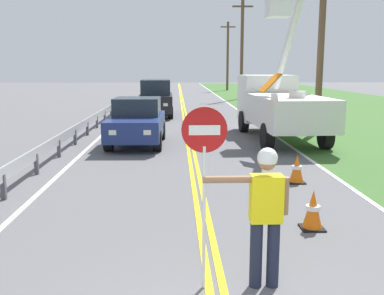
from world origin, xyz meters
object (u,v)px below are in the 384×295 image
Objects in this scene: oncoming_sedan_nearest at (137,122)px; oncoming_suv_second at (156,98)px; flagger_worker at (265,209)px; stop_sign_paddle at (204,158)px; utility_pole_far at (228,55)px; utility_pole_mid at (242,48)px; utility_pole_near at (321,38)px; traffic_cone_lead at (313,210)px; traffic_cone_mid at (297,169)px; utility_bucket_truck at (278,103)px.

oncoming_suv_second is (0.27, 9.61, 0.23)m from oncoming_sedan_nearest.
flagger_worker is 0.39× the size of oncoming_suv_second.
utility_pole_far is (5.96, 49.54, 2.56)m from stop_sign_paddle.
utility_pole_mid reaches higher than oncoming_suv_second.
flagger_worker is at bearing -95.98° from utility_pole_far.
flagger_worker is 14.68m from utility_pole_near.
flagger_worker is 2.61× the size of traffic_cone_lead.
traffic_cone_mid is at bearing 79.76° from traffic_cone_lead.
utility_bucket_truck reaches higher than oncoming_suv_second.
utility_pole_mid reaches higher than traffic_cone_mid.
traffic_cone_mid is at bearing 63.33° from stop_sign_paddle.
utility_pole_near is at bearing -43.87° from oncoming_suv_second.
utility_pole_far is at bearing 88.18° from utility_pole_mid.
traffic_cone_mid is at bearing 70.50° from flagger_worker.
utility_pole_near is (4.96, 13.49, 2.97)m from flagger_worker.
stop_sign_paddle reaches higher than flagger_worker.
utility_pole_mid is (6.98, 14.06, 3.42)m from oncoming_suv_second.
utility_pole_mid is 15.05m from utility_pole_far.
utility_bucket_truck is 22.57m from utility_pole_mid.
stop_sign_paddle is 49.97m from utility_pole_far.
utility_pole_near is at bearing -89.32° from utility_pole_mid.
traffic_cone_lead is at bearing 45.03° from stop_sign_paddle.
utility_pole_near reaches higher than utility_bucket_truck.
oncoming_sedan_nearest is 25.02m from utility_pole_mid.
flagger_worker is 49.91m from utility_pole_far.
stop_sign_paddle reaches higher than traffic_cone_mid.
utility_bucket_truck is at bearing 81.09° from traffic_cone_mid.
traffic_cone_mid is (-2.88, -29.31, -4.14)m from utility_pole_mid.
traffic_cone_lead is at bearing -100.24° from traffic_cone_mid.
utility_pole_near is 0.89× the size of utility_pole_mid.
utility_pole_near is (7.50, 2.67, 3.18)m from oncoming_sedan_nearest.
stop_sign_paddle reaches higher than oncoming_suv_second.
oncoming_suv_second is at bearing -116.40° from utility_pole_mid.
stop_sign_paddle is 11.00m from oncoming_sedan_nearest.
utility_pole_far reaches higher than oncoming_suv_second.
stop_sign_paddle is 3.19m from traffic_cone_lead.
flagger_worker is 0.27× the size of utility_bucket_truck.
oncoming_suv_second is (-1.50, 20.44, -0.65)m from stop_sign_paddle.
utility_bucket_truck is at bearing 73.12° from stop_sign_paddle.
utility_bucket_truck is (3.70, 12.21, -0.29)m from stop_sign_paddle.
utility_pole_mid is at bearing 85.45° from utility_bucket_truck.
stop_sign_paddle reaches higher than traffic_cone_lead.
oncoming_sedan_nearest reaches higher than traffic_cone_lead.
utility_pole_mid reaches higher than traffic_cone_lead.
traffic_cone_lead is (-3.92, -47.51, -3.93)m from utility_pole_far.
stop_sign_paddle is 35.04m from utility_pole_mid.
utility_pole_far is (0.23, 36.05, 0.25)m from utility_pole_near.
utility_bucket_truck is 0.80× the size of utility_pole_mid.
traffic_cone_mid is at bearing -98.91° from utility_bucket_truck.
traffic_cone_lead is at bearing -99.32° from utility_bucket_truck.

